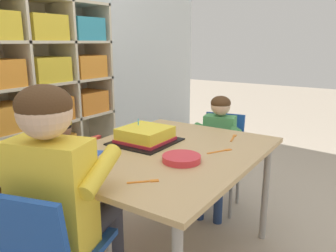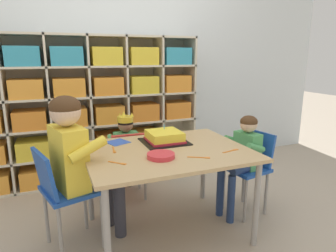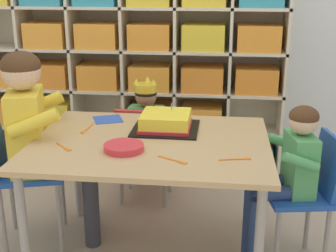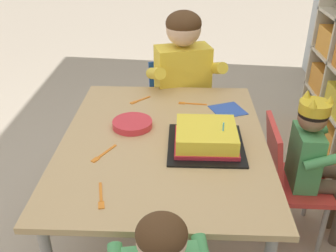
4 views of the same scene
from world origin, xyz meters
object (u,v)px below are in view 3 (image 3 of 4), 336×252
(classroom_chair_adult_side, at_px, (19,168))
(fork_by_napkin, at_px, (87,129))
(child_with_crown, at_px, (148,124))
(classroom_chair_guest_side, at_px, (308,189))
(classroom_chair_blue, at_px, (145,148))
(birthday_cake_on_tray, at_px, (166,122))
(fork_at_table_front_edge, at_px, (237,159))
(fork_scattered_mid_table, at_px, (64,147))
(guest_at_table_side, at_px, (289,167))
(adult_helper_seated, at_px, (39,129))
(activity_table, at_px, (151,152))
(fork_beside_plate_stack, at_px, (174,160))
(paper_plate_stack, at_px, (124,147))

(classroom_chair_adult_side, bearing_deg, fork_by_napkin, -96.72)
(child_with_crown, distance_m, classroom_chair_guest_side, 1.11)
(classroom_chair_blue, height_order, classroom_chair_adult_side, classroom_chair_adult_side)
(birthday_cake_on_tray, height_order, fork_at_table_front_edge, birthday_cake_on_tray)
(classroom_chair_adult_side, bearing_deg, child_with_crown, -57.77)
(classroom_chair_blue, height_order, fork_at_table_front_edge, fork_at_table_front_edge)
(classroom_chair_guest_side, distance_m, birthday_cake_on_tray, 0.77)
(child_with_crown, relative_size, classroom_chair_adult_side, 1.12)
(fork_scattered_mid_table, relative_size, fork_by_napkin, 0.70)
(classroom_chair_adult_side, height_order, fork_at_table_front_edge, classroom_chair_adult_side)
(classroom_chair_guest_side, xyz_separation_m, fork_at_table_front_edge, (-0.35, -0.23, 0.23))
(classroom_chair_guest_side, height_order, guest_at_table_side, guest_at_table_side)
(guest_at_table_side, bearing_deg, child_with_crown, -140.95)
(adult_helper_seated, relative_size, birthday_cake_on_tray, 3.14)
(child_with_crown, xyz_separation_m, adult_helper_seated, (-0.46, -0.61, 0.15))
(classroom_chair_blue, xyz_separation_m, birthday_cake_on_tray, (0.18, -0.42, 0.31))
(activity_table, distance_m, adult_helper_seated, 0.60)
(activity_table, relative_size, fork_by_napkin, 7.76)
(adult_helper_seated, relative_size, fork_at_table_front_edge, 7.41)
(activity_table, height_order, classroom_chair_guest_side, classroom_chair_guest_side)
(fork_scattered_mid_table, xyz_separation_m, fork_by_napkin, (0.03, 0.27, 0.00))
(classroom_chair_blue, relative_size, fork_scattered_mid_table, 6.36)
(fork_at_table_front_edge, height_order, fork_by_napkin, same)
(classroom_chair_blue, xyz_separation_m, guest_at_table_side, (0.79, -0.57, 0.16))
(fork_beside_plate_stack, relative_size, fork_scattered_mid_table, 1.34)
(adult_helper_seated, xyz_separation_m, fork_by_napkin, (0.24, 0.03, -0.00))
(classroom_chair_guest_side, bearing_deg, fork_at_table_front_edge, -66.54)
(paper_plate_stack, bearing_deg, fork_by_napkin, 133.26)
(birthday_cake_on_tray, relative_size, paper_plate_stack, 1.84)
(child_with_crown, xyz_separation_m, fork_by_napkin, (-0.22, -0.58, 0.15))
(classroom_chair_adult_side, height_order, classroom_chair_guest_side, classroom_chair_adult_side)
(classroom_chair_guest_side, height_order, fork_scattered_mid_table, classroom_chair_guest_side)
(classroom_chair_blue, xyz_separation_m, fork_scattered_mid_table, (-0.24, -0.74, 0.27))
(classroom_chair_blue, relative_size, classroom_chair_adult_side, 0.90)
(classroom_chair_guest_side, bearing_deg, paper_plate_stack, -87.75)
(fork_beside_plate_stack, bearing_deg, fork_by_napkin, -7.35)
(birthday_cake_on_tray, distance_m, fork_beside_plate_stack, 0.42)
(classroom_chair_blue, height_order, adult_helper_seated, adult_helper_seated)
(guest_at_table_side, distance_m, paper_plate_stack, 0.78)
(child_with_crown, relative_size, guest_at_table_side, 0.97)
(child_with_crown, height_order, fork_beside_plate_stack, child_with_crown)
(activity_table, distance_m, fork_scattered_mid_table, 0.41)
(paper_plate_stack, height_order, fork_scattered_mid_table, paper_plate_stack)
(fork_scattered_mid_table, bearing_deg, guest_at_table_side, -125.78)
(birthday_cake_on_tray, distance_m, fork_by_napkin, 0.40)
(classroom_chair_guest_side, relative_size, fork_by_napkin, 4.67)
(activity_table, distance_m, birthday_cake_on_tray, 0.21)
(child_with_crown, height_order, fork_scattered_mid_table, child_with_crown)
(activity_table, xyz_separation_m, classroom_chair_guest_side, (0.75, 0.04, -0.17))
(paper_plate_stack, bearing_deg, guest_at_table_side, 12.54)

